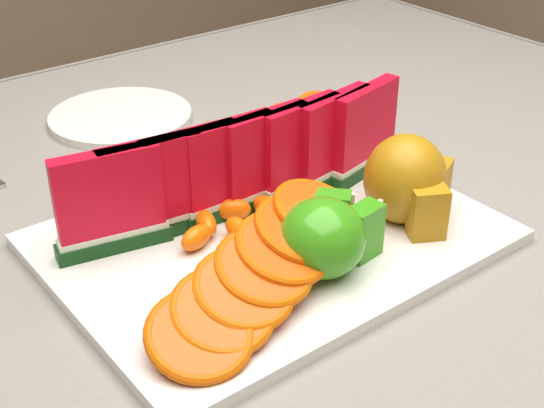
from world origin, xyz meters
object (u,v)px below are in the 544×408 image
at_px(platter, 271,238).
at_px(pear_cluster, 408,182).
at_px(apple_cluster, 327,235).
at_px(side_plate, 121,117).

xyz_separation_m(platter, pear_cluster, (0.12, -0.06, 0.04)).
bearing_deg(apple_cluster, platter, 93.13).
height_order(apple_cluster, pear_cluster, pear_cluster).
relative_size(apple_cluster, pear_cluster, 1.11).
distance_m(platter, pear_cluster, 0.14).
height_order(pear_cluster, side_plate, pear_cluster).
bearing_deg(side_plate, apple_cluster, -92.56).
relative_size(apple_cluster, side_plate, 0.55).
bearing_deg(pear_cluster, side_plate, 104.02).
bearing_deg(side_plate, platter, -93.77).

